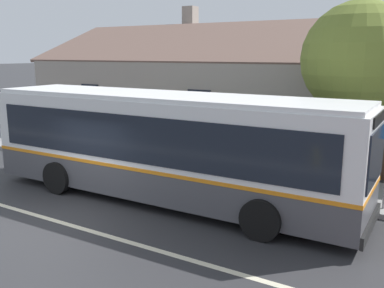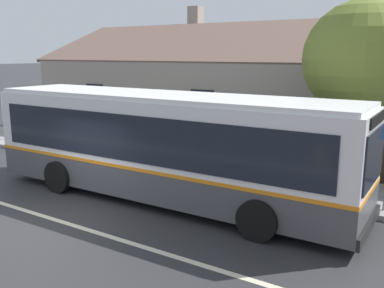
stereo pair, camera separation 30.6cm
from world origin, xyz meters
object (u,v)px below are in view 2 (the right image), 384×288
at_px(bench_by_building, 48,136).
at_px(bike_rack, 11,127).
at_px(street_tree_primary, 367,63).
at_px(transit_bus, 164,144).
at_px(bench_down_street, 114,144).

relative_size(bench_by_building, bike_rack, 1.54).
bearing_deg(street_tree_primary, bench_by_building, -173.84).
xyz_separation_m(street_tree_primary, bike_rack, (-16.20, -1.28, -3.28)).
height_order(transit_bus, street_tree_primary, street_tree_primary).
height_order(transit_bus, bike_rack, transit_bus).
bearing_deg(transit_bus, bench_by_building, 162.46).
height_order(bench_by_building, bench_down_street, same).
distance_m(bench_down_street, street_tree_primary, 10.07).
bearing_deg(bike_rack, bench_by_building, -2.95).
distance_m(transit_bus, street_tree_primary, 6.62).
xyz_separation_m(bench_by_building, street_tree_primary, (13.25, 1.43, 3.39)).
relative_size(street_tree_primary, bike_rack, 5.05).
relative_size(transit_bus, bike_rack, 9.97).
bearing_deg(bike_rack, transit_bus, -13.96).
xyz_separation_m(transit_bus, bike_rack, (-11.59, 2.88, -1.00)).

